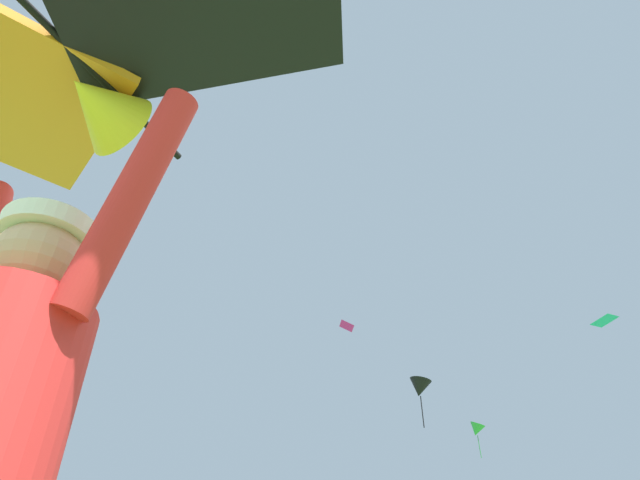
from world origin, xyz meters
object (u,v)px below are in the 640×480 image
distant_kite_black_high_right (420,388)px  distant_kite_green_mid_right (477,430)px  distant_kite_teal_overhead_distant (604,320)px  held_stunt_kite (91,58)px  distant_kite_magenta_low_right (347,325)px

distant_kite_black_high_right → distant_kite_green_mid_right: distant_kite_black_high_right is taller
distant_kite_teal_overhead_distant → distant_kite_black_high_right: (-8.55, 5.29, 0.46)m
held_stunt_kite → distant_kite_teal_overhead_distant: bearing=75.6°
distant_kite_teal_overhead_distant → distant_kite_magenta_low_right: distant_kite_magenta_low_right is taller
distant_kite_black_high_right → distant_kite_green_mid_right: size_ratio=1.28×
distant_kite_teal_overhead_distant → distant_kite_green_mid_right: (-6.28, 10.39, -0.21)m
held_stunt_kite → distant_kite_teal_overhead_distant: size_ratio=1.88×
distant_kite_black_high_right → distant_kite_magenta_low_right: (-4.49, 2.66, 6.00)m
distant_kite_teal_overhead_distant → distant_kite_green_mid_right: 12.14m
held_stunt_kite → distant_kite_teal_overhead_distant: distant_kite_teal_overhead_distant is taller
distant_kite_teal_overhead_distant → distant_kite_green_mid_right: bearing=121.2°
distant_kite_black_high_right → distant_kite_teal_overhead_distant: bearing=-31.8°
distant_kite_green_mid_right → held_stunt_kite: bearing=-89.0°
distant_kite_black_high_right → distant_kite_magenta_low_right: size_ratio=2.40×
distant_kite_teal_overhead_distant → distant_kite_green_mid_right: size_ratio=0.46×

